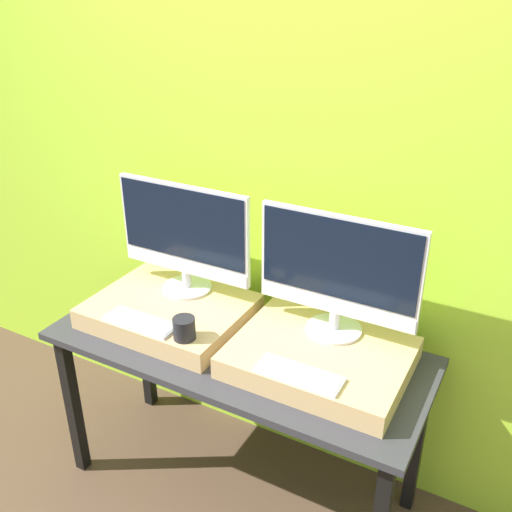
{
  "coord_description": "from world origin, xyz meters",
  "views": [
    {
      "loc": [
        0.97,
        -1.29,
        2.09
      ],
      "look_at": [
        0.0,
        0.48,
        1.09
      ],
      "focal_mm": 40.0,
      "sensor_mm": 36.0,
      "label": 1
    }
  ],
  "objects_px": {
    "monitor_right": "(338,272)",
    "keyboard_right": "(299,374)",
    "mug": "(184,328)",
    "keyboard_left": "(141,322)",
    "monitor_left": "(184,235)"
  },
  "relations": [
    {
      "from": "monitor_right",
      "to": "keyboard_right",
      "type": "xyz_separation_m",
      "value": [
        0.0,
        -0.32,
        -0.25
      ]
    },
    {
      "from": "monitor_right",
      "to": "keyboard_right",
      "type": "relative_size",
      "value": 2.04
    },
    {
      "from": "monitor_left",
      "to": "keyboard_right",
      "type": "height_order",
      "value": "monitor_left"
    },
    {
      "from": "monitor_right",
      "to": "keyboard_right",
      "type": "bearing_deg",
      "value": -90.0
    },
    {
      "from": "monitor_left",
      "to": "keyboard_right",
      "type": "bearing_deg",
      "value": -24.88
    },
    {
      "from": "keyboard_left",
      "to": "monitor_left",
      "type": "bearing_deg",
      "value": 90.0
    },
    {
      "from": "monitor_left",
      "to": "mug",
      "type": "xyz_separation_m",
      "value": [
        0.21,
        -0.32,
        -0.21
      ]
    },
    {
      "from": "mug",
      "to": "monitor_right",
      "type": "distance_m",
      "value": 0.61
    },
    {
      "from": "keyboard_left",
      "to": "monitor_right",
      "type": "bearing_deg",
      "value": 24.88
    },
    {
      "from": "keyboard_left",
      "to": "monitor_right",
      "type": "relative_size",
      "value": 0.49
    },
    {
      "from": "monitor_right",
      "to": "keyboard_left",
      "type": "bearing_deg",
      "value": -155.12
    },
    {
      "from": "keyboard_left",
      "to": "mug",
      "type": "xyz_separation_m",
      "value": [
        0.21,
        0.0,
        0.04
      ]
    },
    {
      "from": "monitor_left",
      "to": "mug",
      "type": "height_order",
      "value": "monitor_left"
    },
    {
      "from": "mug",
      "to": "keyboard_right",
      "type": "relative_size",
      "value": 0.29
    },
    {
      "from": "mug",
      "to": "monitor_left",
      "type": "bearing_deg",
      "value": 123.43
    }
  ]
}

